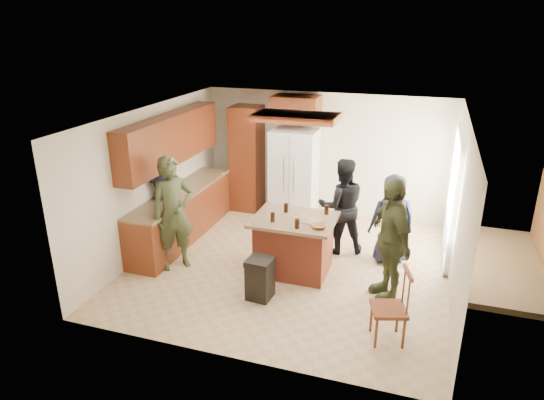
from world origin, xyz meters
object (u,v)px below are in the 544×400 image
(person_front_left, at_px, (173,214))
(spindle_chair, at_px, (390,309))
(refrigerator, at_px, (294,174))
(person_behind_left, at_px, (342,206))
(trash_bin, at_px, (260,278))
(person_behind_right, at_px, (392,219))
(person_side_right, at_px, (390,239))
(person_counter, at_px, (166,208))
(kitchen_island, at_px, (294,244))

(person_front_left, xyz_separation_m, spindle_chair, (3.52, -0.90, -0.49))
(refrigerator, relative_size, spindle_chair, 1.81)
(person_behind_left, height_order, trash_bin, person_behind_left)
(person_behind_right, distance_m, person_side_right, 1.14)
(person_behind_left, bearing_deg, person_side_right, 105.14)
(person_front_left, xyz_separation_m, trash_bin, (1.63, -0.48, -0.62))
(person_counter, distance_m, kitchen_island, 2.43)
(person_behind_left, distance_m, trash_bin, 2.13)
(refrigerator, xyz_separation_m, kitchen_island, (0.66, -2.31, -0.43))
(person_front_left, xyz_separation_m, refrigerator, (1.22, 2.76, -0.04))
(person_front_left, relative_size, refrigerator, 1.04)
(person_front_left, height_order, person_behind_left, person_front_left)
(person_counter, bearing_deg, kitchen_island, -114.58)
(person_front_left, relative_size, spindle_chair, 1.89)
(person_front_left, xyz_separation_m, person_counter, (-0.53, 0.66, -0.21))
(person_side_right, relative_size, trash_bin, 2.91)
(person_behind_left, bearing_deg, kitchen_island, 38.34)
(person_front_left, relative_size, trash_bin, 2.98)
(person_side_right, bearing_deg, person_front_left, -116.61)
(person_front_left, height_order, trash_bin, person_front_left)
(kitchen_island, relative_size, spindle_chair, 1.29)
(person_behind_right, xyz_separation_m, refrigerator, (-2.09, 1.47, 0.14))
(person_counter, height_order, kitchen_island, person_counter)
(person_side_right, xyz_separation_m, trash_bin, (-1.74, -0.64, -0.60))
(refrigerator, height_order, trash_bin, refrigerator)
(spindle_chair, bearing_deg, person_front_left, 165.58)
(person_front_left, relative_size, person_side_right, 1.03)
(spindle_chair, bearing_deg, refrigerator, 122.06)
(trash_bin, bearing_deg, refrigerator, 97.25)
(person_behind_left, xyz_separation_m, person_behind_right, (0.87, -0.12, -0.08))
(person_side_right, bearing_deg, trash_bin, -99.17)
(person_front_left, distance_m, trash_bin, 1.81)
(person_behind_left, height_order, spindle_chair, person_behind_left)
(person_front_left, height_order, kitchen_island, person_front_left)
(person_behind_left, height_order, kitchen_island, person_behind_left)
(kitchen_island, height_order, trash_bin, kitchen_island)
(person_behind_right, bearing_deg, person_counter, -9.41)
(person_counter, relative_size, kitchen_island, 1.14)
(kitchen_island, bearing_deg, person_side_right, -10.62)
(person_front_left, xyz_separation_m, person_side_right, (3.37, 0.17, -0.02))
(person_front_left, bearing_deg, kitchen_island, -34.07)
(refrigerator, bearing_deg, person_behind_right, -35.03)
(person_side_right, height_order, kitchen_island, person_side_right)
(person_behind_right, distance_m, spindle_chair, 2.23)
(person_side_right, bearing_deg, spindle_chair, -21.89)
(refrigerator, distance_m, trash_bin, 3.31)
(spindle_chair, bearing_deg, kitchen_island, 140.45)
(person_front_left, distance_m, kitchen_island, 1.99)
(trash_bin, distance_m, spindle_chair, 1.94)
(person_front_left, distance_m, person_behind_right, 3.56)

